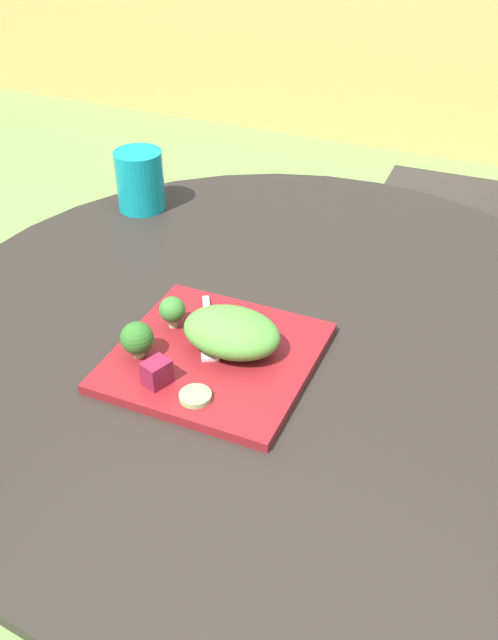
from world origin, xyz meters
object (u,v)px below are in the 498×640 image
Objects in this scene: salad_plate at (215,357)px; fork at (208,333)px; drinking_glass at (140,183)px; patio_chair at (495,186)px.

fork reaches higher than salad_plate.
fork is (0.31, -0.33, -0.03)m from drinking_glass.
patio_chair is at bearing 76.27° from fork.
salad_plate is 0.50m from drinking_glass.
patio_chair is 1.23m from salad_plate.
salad_plate is at bearing -52.13° from fork.
drinking_glass is 0.79× the size of fork.
salad_plate is at bearing -47.89° from drinking_glass.
patio_chair reaches higher than salad_plate.
drinking_glass is at bearing 132.11° from salad_plate.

